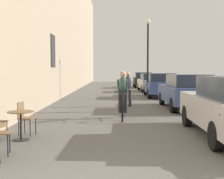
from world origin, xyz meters
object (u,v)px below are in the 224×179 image
pedestrian_near (122,89)px  pedestrian_mid (127,87)px  street_lamp (147,48)px  cyclist_on_bicycle (122,96)px  parked_car_second (185,91)px  cafe_table_mid (19,119)px  parked_car_third (159,85)px  parked_car_fifth (141,80)px  parked_car_fourth (149,82)px  cafe_chair_mid_toward_wall (23,116)px

pedestrian_near → pedestrian_mid: 1.84m
pedestrian_near → street_lamp: (1.78, 6.37, 2.15)m
cyclist_on_bicycle → parked_car_second: 4.08m
cafe_table_mid → cyclist_on_bicycle: bearing=52.3°
street_lamp → pedestrian_near: bearing=-105.6°
street_lamp → parked_car_third: (0.90, 0.70, -2.30)m
parked_car_fifth → cyclist_on_bicycle: bearing=-97.7°
pedestrian_mid → parked_car_fourth: (2.38, 10.55, -0.17)m
pedestrian_near → parked_car_fifth: size_ratio=0.39×
cafe_table_mid → pedestrian_near: pedestrian_near is taller
parked_car_fourth → pedestrian_near: bearing=-102.3°
cafe_table_mid → cafe_chair_mid_toward_wall: bearing=97.2°
cafe_table_mid → parked_car_third: size_ratio=0.16×
cafe_chair_mid_toward_wall → parked_car_third: size_ratio=0.20×
cafe_chair_mid_toward_wall → street_lamp: street_lamp is taller
pedestrian_mid → pedestrian_near: bearing=-99.5°
cafe_chair_mid_toward_wall → parked_car_third: parked_car_third is taller
pedestrian_mid → cafe_table_mid: bearing=-112.9°
pedestrian_near → parked_car_fifth: bearing=81.7°
cafe_chair_mid_toward_wall → cyclist_on_bicycle: size_ratio=0.51×
cyclist_on_bicycle → street_lamp: (1.85, 8.30, 2.30)m
cafe_table_mid → street_lamp: street_lamp is taller
cafe_chair_mid_toward_wall → pedestrian_near: 5.54m
cyclist_on_bicycle → parked_car_third: cyclist_on_bicycle is taller
cafe_table_mid → cafe_chair_mid_toward_wall: cafe_chair_mid_toward_wall is taller
pedestrian_mid → parked_car_fifth: 16.67m
cafe_table_mid → cyclist_on_bicycle: (2.65, 3.42, 0.29)m
cafe_table_mid → parked_car_fourth: (5.40, 17.72, 0.25)m
street_lamp → parked_car_second: street_lamp is taller
pedestrian_near → parked_car_second: pedestrian_near is taller
cafe_table_mid → pedestrian_mid: 7.79m
cyclist_on_bicycle → parked_car_second: bearing=44.0°
cyclist_on_bicycle → parked_car_fifth: 20.43m
pedestrian_mid → parked_car_third: (2.37, 5.26, -0.13)m
cyclist_on_bicycle → parked_car_fifth: cyclist_on_bicycle is taller
cafe_table_mid → parked_car_fourth: 18.53m
pedestrian_near → parked_car_fourth: bearing=77.7°
cafe_chair_mid_toward_wall → street_lamp: bearing=67.7°
cafe_table_mid → street_lamp: (4.49, 11.72, 2.59)m
pedestrian_mid → cafe_chair_mid_toward_wall: bearing=-115.2°
cafe_table_mid → parked_car_second: bearing=48.3°
pedestrian_near → cafe_table_mid: bearing=-116.9°
pedestrian_near → cafe_chair_mid_toward_wall: bearing=-120.4°
pedestrian_mid → parked_car_fifth: (2.35, 16.50, -0.14)m
pedestrian_near → parked_car_fourth: 12.65m
pedestrian_mid → parked_car_fourth: 10.81m
parked_car_second → cyclist_on_bicycle: bearing=-136.0°
cafe_chair_mid_toward_wall → parked_car_third: (5.47, 11.84, 0.29)m
cafe_table_mid → cyclist_on_bicycle: 4.34m
street_lamp → parked_car_third: size_ratio=1.12×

